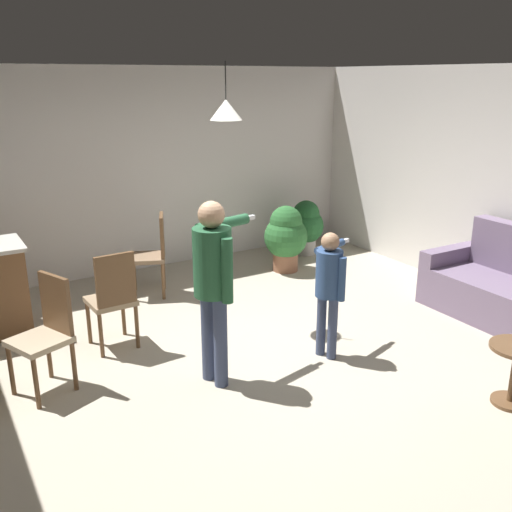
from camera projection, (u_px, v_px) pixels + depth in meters
name	position (u px, v px, depth m)	size (l,w,h in m)	color
ground	(272.00, 357.00, 5.43)	(7.68, 7.68, 0.00)	#B2A893
wall_back	(145.00, 171.00, 7.64)	(6.40, 0.10, 2.70)	silver
wall_right	(504.00, 185.00, 6.60)	(0.10, 6.40, 2.70)	silver
couch_floral	(511.00, 292.00, 6.16)	(0.88, 1.81, 1.00)	slate
person_adult	(214.00, 273.00, 4.70)	(0.75, 0.57, 1.62)	#384260
person_child	(329.00, 281.00, 5.23)	(0.57, 0.47, 1.23)	#384260
dining_chair_by_counter	(113.00, 297.00, 5.44)	(0.44, 0.44, 1.00)	brown
dining_chair_near_wall	(153.00, 252.00, 6.83)	(0.55, 0.55, 1.00)	brown
dining_chair_centre_back	(46.00, 330.00, 4.72)	(0.55, 0.55, 1.00)	brown
potted_plant_corner	(306.00, 225.00, 8.47)	(0.53, 0.53, 0.81)	#B7B2AD
potted_plant_by_wall	(286.00, 235.00, 7.71)	(0.59, 0.59, 0.91)	brown
ceiling_light_pendant	(226.00, 110.00, 5.54)	(0.32, 0.32, 0.55)	silver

